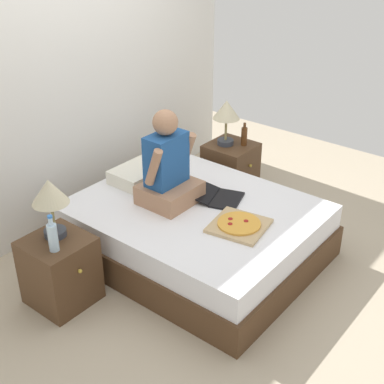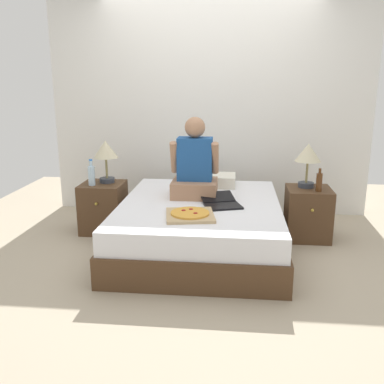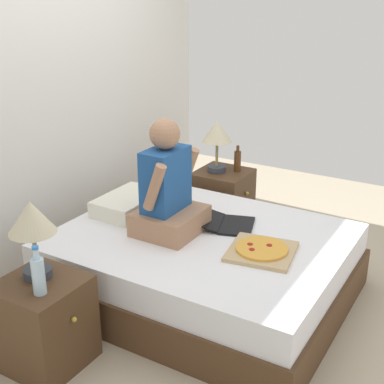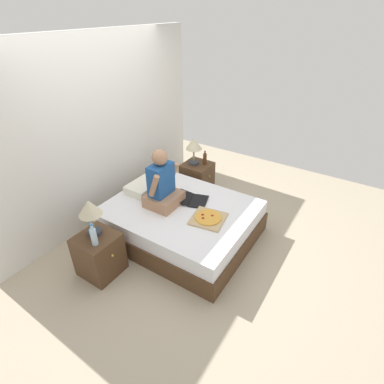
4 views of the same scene
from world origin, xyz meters
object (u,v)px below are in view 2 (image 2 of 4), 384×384
Objects in this scene: lamp_on_left_nightstand at (106,152)px; lamp_on_right_nightstand at (308,156)px; laptop at (221,203)px; nightstand_right at (308,213)px; beer_bottle at (319,182)px; pizza_box at (190,215)px; nightstand_left at (104,207)px; water_bottle at (92,175)px; bed at (200,226)px; person_seated at (195,167)px.

lamp_on_left_nightstand and lamp_on_right_nightstand have the same top height.
lamp_on_left_nightstand is at bearing 156.41° from laptop.
nightstand_right is 0.38m from beer_bottle.
laptop reaches higher than pizza_box.
nightstand_right reaches higher than pizza_box.
nightstand_left and nightstand_right have the same top height.
laptop is (1.36, -0.40, -0.15)m from water_bottle.
nightstand_left is 2.26m from beer_bottle.
pizza_box is at bearing -42.67° from lamp_on_left_nightstand.
nightstand_right is 1.44m from pizza_box.
nightstand_left is 1.18× the size of lamp_on_right_nightstand.
lamp_on_right_nightstand is at bearing 3.63° from water_bottle.
laptop reaches higher than bed.
nightstand_right is at bearing 29.26° from laptop.
nightstand_right is 1.15× the size of pizza_box.
water_bottle is at bearing -130.60° from lamp_on_left_nightstand.
lamp_on_left_nightstand reaches higher than nightstand_left.
pizza_box reaches higher than bed.
water_bottle reaches higher than beer_bottle.
water_bottle is 1.20× the size of beer_bottle.
bed is at bearing -72.21° from person_seated.
beer_bottle is at bearing 15.17° from bed.
beer_bottle is (0.10, -0.15, -0.23)m from lamp_on_right_nightstand.
lamp_on_right_nightstand reaches higher than bed.
lamp_on_left_nightstand reaches higher than pizza_box.
person_seated reaches higher than nightstand_left.
nightstand_left is at bearing 159.13° from bed.
bed is 6.90× the size of water_bottle.
pizza_box is (1.11, -0.77, -0.15)m from water_bottle.
beer_bottle is 0.50× the size of pizza_box.
water_bottle is 1.10m from person_seated.
beer_bottle is 1.43m from pizza_box.
person_seated is (0.97, -0.23, -0.10)m from lamp_on_left_nightstand.
laptop is 0.45m from pizza_box.
water_bottle is (-1.16, 0.32, 0.41)m from bed.
person_seated is (-1.12, -0.23, -0.10)m from lamp_on_right_nightstand.
person_seated is (-1.15, -0.18, 0.49)m from nightstand_right.
pizza_box is at bearing -140.27° from lamp_on_right_nightstand.
lamp_on_left_nightstand is at bearing 176.08° from beer_bottle.
bed is 1.25m from beer_bottle.
nightstand_left is at bearing 180.00° from nightstand_right.
beer_bottle is (2.23, -0.10, 0.36)m from nightstand_left.
lamp_on_left_nightstand is at bearing 178.65° from nightstand_right.
person_seated is at bearing -10.28° from nightstand_left.
water_bottle is 2.27m from nightstand_right.
water_bottle is at bearing 163.55° from laptop.
bed is 3.87× the size of laptop.
bed is at bearing -156.26° from lamp_on_right_nightstand.
lamp_on_left_nightstand is 1.00× the size of lamp_on_right_nightstand.
bed is 4.23× the size of lamp_on_left_nightstand.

